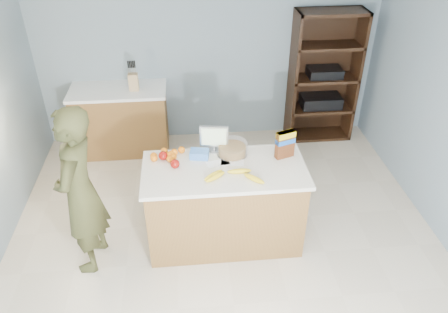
{
  "coord_description": "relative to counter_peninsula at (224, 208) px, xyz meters",
  "views": [
    {
      "loc": [
        -0.33,
        -3.06,
        3.27
      ],
      "look_at": [
        0.0,
        0.35,
        1.0
      ],
      "focal_mm": 35.0,
      "sensor_mm": 36.0,
      "label": 1
    }
  ],
  "objects": [
    {
      "name": "bananas",
      "position": [
        0.04,
        -0.15,
        0.51
      ],
      "size": [
        0.57,
        0.28,
        0.05
      ],
      "color": "yellow",
      "rests_on": "counter_peninsula"
    },
    {
      "name": "counter_peninsula",
      "position": [
        0.0,
        0.0,
        0.0
      ],
      "size": [
        1.56,
        0.76,
        0.9
      ],
      "color": "brown",
      "rests_on": "ground"
    },
    {
      "name": "cereal_box",
      "position": [
        0.6,
        0.14,
        0.65
      ],
      "size": [
        0.2,
        0.13,
        0.28
      ],
      "color": "#592B14",
      "rests_on": "counter_peninsula"
    },
    {
      "name": "floor",
      "position": [
        0.0,
        -0.3,
        -0.42
      ],
      "size": [
        4.5,
        5.0,
        0.02
      ],
      "primitive_type": "cube",
      "color": "beige",
      "rests_on": "ground"
    },
    {
      "name": "envelopes",
      "position": [
        0.02,
        0.09,
        0.49
      ],
      "size": [
        0.37,
        0.16,
        0.0
      ],
      "color": "white",
      "rests_on": "counter_peninsula"
    },
    {
      "name": "blue_carton",
      "position": [
        -0.23,
        0.21,
        0.52
      ],
      "size": [
        0.2,
        0.15,
        0.08
      ],
      "primitive_type": "cube",
      "rotation": [
        0.0,
        0.0,
        -0.18
      ],
      "color": "blue",
      "rests_on": "counter_peninsula"
    },
    {
      "name": "back_cabinet",
      "position": [
        -1.2,
        1.9,
        0.04
      ],
      "size": [
        1.24,
        0.62,
        0.9
      ],
      "color": "brown",
      "rests_on": "ground"
    },
    {
      "name": "shelving_unit",
      "position": [
        1.55,
        2.05,
        0.45
      ],
      "size": [
        0.9,
        0.4,
        1.8
      ],
      "color": "black",
      "rests_on": "ground"
    },
    {
      "name": "walls",
      "position": [
        0.0,
        -0.3,
        1.24
      ],
      "size": [
        4.52,
        5.02,
        2.51
      ],
      "color": "gray",
      "rests_on": "ground"
    },
    {
      "name": "knife_block",
      "position": [
        -0.98,
        1.86,
        0.6
      ],
      "size": [
        0.12,
        0.1,
        0.31
      ],
      "color": "tan",
      "rests_on": "back_cabinet"
    },
    {
      "name": "person",
      "position": [
        -1.32,
        -0.17,
        0.43
      ],
      "size": [
        0.47,
        0.66,
        1.68
      ],
      "primitive_type": "imported",
      "rotation": [
        0.0,
        0.0,
        -1.69
      ],
      "color": "#3A3B1D",
      "rests_on": "ground"
    },
    {
      "name": "apples",
      "position": [
        -0.52,
        0.13,
        0.53
      ],
      "size": [
        0.2,
        0.24,
        0.09
      ],
      "color": "maroon",
      "rests_on": "counter_peninsula"
    },
    {
      "name": "oranges",
      "position": [
        -0.53,
        0.23,
        0.52
      ],
      "size": [
        0.34,
        0.22,
        0.07
      ],
      "color": "orange",
      "rests_on": "counter_peninsula"
    },
    {
      "name": "salad_bowl",
      "position": [
        0.1,
        0.24,
        0.54
      ],
      "size": [
        0.3,
        0.3,
        0.13
      ],
      "color": "#267219",
      "rests_on": "counter_peninsula"
    },
    {
      "name": "tv",
      "position": [
        -0.07,
        0.31,
        0.64
      ],
      "size": [
        0.28,
        0.12,
        0.28
      ],
      "color": "silver",
      "rests_on": "counter_peninsula"
    }
  ]
}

